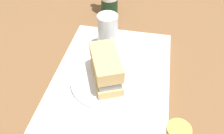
# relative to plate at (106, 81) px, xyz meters

# --- Properties ---
(ground_plane) EXTENTS (3.00, 3.00, 0.00)m
(ground_plane) POSITION_rel_plate_xyz_m (0.04, -0.01, -0.03)
(ground_plane) COLOR brown
(tray) EXTENTS (0.44, 0.32, 0.02)m
(tray) POSITION_rel_plate_xyz_m (0.04, -0.01, -0.02)
(tray) COLOR silver
(tray) RESTS_ON ground_plane
(placemat) EXTENTS (0.38, 0.27, 0.00)m
(placemat) POSITION_rel_plate_xyz_m (0.04, -0.01, -0.01)
(placemat) COLOR silver
(placemat) RESTS_ON tray
(plate) EXTENTS (0.19, 0.19, 0.01)m
(plate) POSITION_rel_plate_xyz_m (0.00, 0.00, 0.00)
(plate) COLOR white
(plate) RESTS_ON placemat
(sandwich) EXTENTS (0.14, 0.11, 0.08)m
(sandwich) POSITION_rel_plate_xyz_m (0.00, 0.00, 0.05)
(sandwich) COLOR tan
(sandwich) RESTS_ON plate
(beer_glass) EXTENTS (0.06, 0.06, 0.12)m
(beer_glass) POSITION_rel_plate_xyz_m (0.14, 0.02, 0.06)
(beer_glass) COLOR silver
(beer_glass) RESTS_ON placemat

